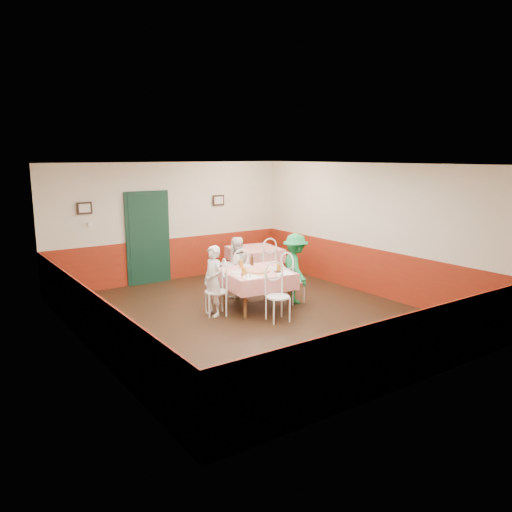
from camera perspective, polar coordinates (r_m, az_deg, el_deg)
floor at (r=9.37m, az=-0.28°, el=-6.93°), size 7.00×7.00×0.00m
ceiling at (r=8.89m, az=-0.30°, el=10.45°), size 7.00×7.00×0.00m
back_wall at (r=12.04m, az=-9.76°, el=3.86°), size 6.00×0.10×2.80m
front_wall at (r=6.51m, az=17.42°, el=-2.90°), size 6.00×0.10×2.80m
left_wall at (r=7.77m, az=-18.87°, el=-0.71°), size 0.10×7.00×2.80m
right_wall at (r=10.98m, az=12.76°, el=3.03°), size 0.10×7.00×2.80m
wainscot_back at (r=12.18m, az=-9.58°, el=-0.34°), size 6.00×0.03×1.00m
wainscot_front at (r=6.79m, az=16.87°, el=-10.26°), size 6.00×0.03×1.00m
wainscot_left at (r=8.00m, az=-18.35°, el=-7.02°), size 0.03×7.00×1.00m
wainscot_right at (r=11.13m, az=12.50°, el=-1.57°), size 0.03×7.00×1.00m
door at (r=11.81m, az=-12.23°, el=1.91°), size 0.96×0.06×2.10m
picture_left at (r=11.26m, az=-19.02°, el=5.20°), size 0.32×0.03×0.26m
picture_right at (r=12.55m, az=-4.32°, el=6.36°), size 0.32×0.03×0.26m
thermostat at (r=11.32m, az=-18.42°, el=3.48°), size 0.10×0.03×0.10m
main_table at (r=9.75m, az=0.00°, el=-3.89°), size 1.36×1.36×0.77m
second_table at (r=12.12m, az=-0.17°, el=-0.85°), size 1.28×1.28×0.77m
chair_left at (r=9.38m, az=-4.61°, el=-4.07°), size 0.53×0.53×0.90m
chair_right at (r=10.14m, az=4.26°, el=-2.88°), size 0.46×0.46×0.90m
chair_far at (r=10.47m, az=-2.17°, el=-2.40°), size 0.44×0.44×0.90m
chair_near at (r=9.01m, az=2.52°, el=-4.69°), size 0.49×0.49×0.90m
chair_second_a at (r=11.70m, az=-3.20°, el=-0.93°), size 0.48×0.48×0.90m
chair_second_b at (r=11.50m, az=1.95°, el=-1.14°), size 0.48×0.48×0.90m
pizza at (r=9.58m, az=0.13°, el=-1.70°), size 0.52×0.52×0.03m
plate_left at (r=9.48m, az=-2.11°, el=-1.89°), size 0.28×0.28×0.01m
plate_right at (r=9.84m, az=2.30°, el=-1.40°), size 0.28×0.28×0.01m
plate_far at (r=10.03m, az=-1.14°, el=-1.14°), size 0.28×0.28×0.01m
glass_a at (r=9.27m, az=-1.41°, el=-1.78°), size 0.09×0.09×0.15m
glass_b at (r=9.60m, az=2.60°, el=-1.31°), size 0.09×0.09×0.15m
glass_c at (r=9.94m, az=-1.70°, el=-0.91°), size 0.08×0.08×0.14m
beer_bottle at (r=10.05m, az=-0.48°, el=-0.52°), size 0.07×0.07×0.22m
shaker_a at (r=9.08m, az=-1.13°, el=-2.25°), size 0.04×0.04×0.09m
shaker_b at (r=9.12m, az=-0.70°, el=-2.19°), size 0.04×0.04×0.09m
shaker_c at (r=9.14m, az=-1.61°, el=-2.16°), size 0.04×0.04×0.09m
menu_left at (r=9.17m, az=-0.80°, el=-2.38°), size 0.31×0.41×0.00m
menu_right at (r=9.48m, az=3.14°, el=-1.94°), size 0.41×0.48×0.00m
wallet at (r=9.52m, az=2.48°, el=-1.82°), size 0.12×0.10×0.02m
diner_left at (r=9.31m, az=-4.92°, el=-2.86°), size 0.34×0.50×1.32m
diner_far at (r=10.47m, az=-2.29°, el=-1.31°), size 0.65×0.52×1.29m
diner_right at (r=10.11m, az=4.52°, el=-1.43°), size 0.79×1.03×1.42m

